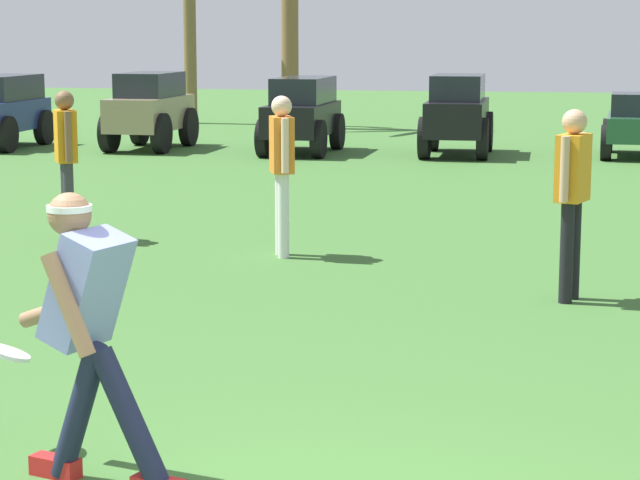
% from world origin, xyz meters
% --- Properties ---
extents(frisbee_thrower, '(1.01, 0.67, 1.43)m').
position_xyz_m(frisbee_thrower, '(-1.06, 0.96, 0.80)').
color(frisbee_thrower, '#191E38').
rests_on(frisbee_thrower, ground_plane).
extents(frisbee_in_flight, '(0.35, 0.35, 0.11)m').
position_xyz_m(frisbee_in_flight, '(-1.67, 1.37, 0.53)').
color(frisbee_in_flight, white).
extents(teammate_near_sideline, '(0.31, 0.49, 1.56)m').
position_xyz_m(teammate_near_sideline, '(-1.42, 7.17, 0.94)').
color(teammate_near_sideline, silver).
rests_on(teammate_near_sideline, ground_plane).
extents(teammate_midfield, '(0.34, 0.47, 1.56)m').
position_xyz_m(teammate_midfield, '(-3.84, 7.72, 0.94)').
color(teammate_midfield, '#33333D').
rests_on(teammate_midfield, ground_plane).
extents(teammate_deep, '(0.30, 0.49, 1.56)m').
position_xyz_m(teammate_deep, '(1.29, 5.60, 0.94)').
color(teammate_deep, black).
rests_on(teammate_deep, ground_plane).
extents(parked_car_slot_a, '(1.17, 2.41, 1.34)m').
position_xyz_m(parked_car_slot_a, '(-8.85, 17.23, 0.72)').
color(parked_car_slot_a, navy).
rests_on(parked_car_slot_a, ground_plane).
extents(parked_car_slot_b, '(1.24, 2.38, 1.40)m').
position_xyz_m(parked_car_slot_b, '(-6.08, 17.49, 0.74)').
color(parked_car_slot_b, '#998466').
rests_on(parked_car_slot_b, ground_plane).
extents(parked_car_slot_c, '(1.21, 2.43, 1.34)m').
position_xyz_m(parked_car_slot_c, '(-3.18, 17.27, 0.72)').
color(parked_car_slot_c, black).
rests_on(parked_car_slot_c, ground_plane).
extents(parked_car_slot_d, '(1.17, 2.36, 1.40)m').
position_xyz_m(parked_car_slot_d, '(-0.44, 17.36, 0.74)').
color(parked_car_slot_d, black).
rests_on(parked_car_slot_d, ground_plane).
extents(parked_car_slot_e, '(1.21, 2.25, 1.10)m').
position_xyz_m(parked_car_slot_e, '(2.59, 17.62, 0.56)').
color(parked_car_slot_e, '#235133').
rests_on(parked_car_slot_e, ground_plane).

